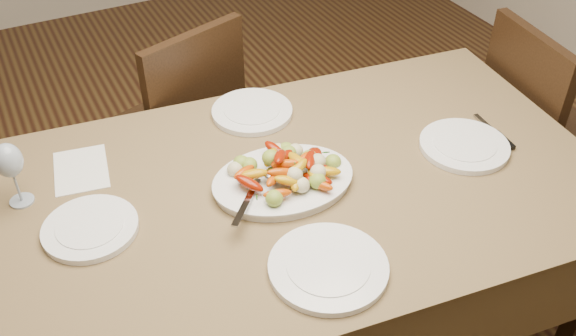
# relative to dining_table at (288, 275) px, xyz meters

# --- Properties ---
(dining_table) EXTENTS (1.95, 1.24, 0.76)m
(dining_table) POSITION_rel_dining_table_xyz_m (0.00, 0.00, 0.00)
(dining_table) COLOR brown
(dining_table) RESTS_ON ground
(chair_far) EXTENTS (0.53, 0.53, 0.95)m
(chair_far) POSITION_rel_dining_table_xyz_m (-0.10, 0.82, 0.10)
(chair_far) COLOR black
(chair_far) RESTS_ON ground
(chair_right) EXTENTS (0.47, 0.47, 0.95)m
(chair_right) POSITION_rel_dining_table_xyz_m (1.18, 0.08, 0.10)
(chair_right) COLOR black
(chair_right) RESTS_ON ground
(serving_platter) EXTENTS (0.42, 0.33, 0.02)m
(serving_platter) POSITION_rel_dining_table_xyz_m (-0.01, 0.00, 0.39)
(serving_platter) COLOR white
(serving_platter) RESTS_ON dining_table
(roasted_vegetables) EXTENTS (0.34, 0.25, 0.09)m
(roasted_vegetables) POSITION_rel_dining_table_xyz_m (-0.01, 0.00, 0.45)
(roasted_vegetables) COLOR #771302
(roasted_vegetables) RESTS_ON serving_platter
(serving_spoon) EXTENTS (0.25, 0.23, 0.03)m
(serving_spoon) POSITION_rel_dining_table_xyz_m (-0.08, -0.03, 0.43)
(serving_spoon) COLOR #9EA0A8
(serving_spoon) RESTS_ON serving_platter
(plate_left) EXTENTS (0.25, 0.25, 0.02)m
(plate_left) POSITION_rel_dining_table_xyz_m (-0.54, 0.07, 0.39)
(plate_left) COLOR white
(plate_left) RESTS_ON dining_table
(plate_right) EXTENTS (0.27, 0.27, 0.02)m
(plate_right) POSITION_rel_dining_table_xyz_m (0.55, -0.09, 0.39)
(plate_right) COLOR white
(plate_right) RESTS_ON dining_table
(plate_far) EXTENTS (0.26, 0.26, 0.02)m
(plate_far) POSITION_rel_dining_table_xyz_m (0.06, 0.37, 0.39)
(plate_far) COLOR white
(plate_far) RESTS_ON dining_table
(plate_near) EXTENTS (0.29, 0.29, 0.02)m
(plate_near) POSITION_rel_dining_table_xyz_m (-0.06, -0.33, 0.39)
(plate_near) COLOR white
(plate_near) RESTS_ON dining_table
(wine_glass) EXTENTS (0.08, 0.08, 0.20)m
(wine_glass) POSITION_rel_dining_table_xyz_m (-0.68, 0.27, 0.48)
(wine_glass) COLOR #8C99A5
(wine_glass) RESTS_ON dining_table
(menu_card) EXTENTS (0.18, 0.23, 0.00)m
(menu_card) POSITION_rel_dining_table_xyz_m (-0.51, 0.33, 0.38)
(menu_card) COLOR silver
(menu_card) RESTS_ON dining_table
(table_knife) EXTENTS (0.04, 0.20, 0.01)m
(table_knife) POSITION_rel_dining_table_xyz_m (0.69, -0.08, 0.38)
(table_knife) COLOR #9EA0A8
(table_knife) RESTS_ON dining_table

